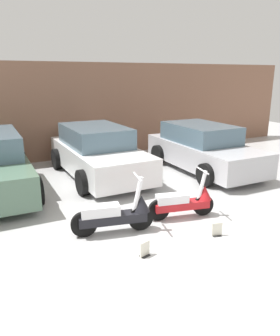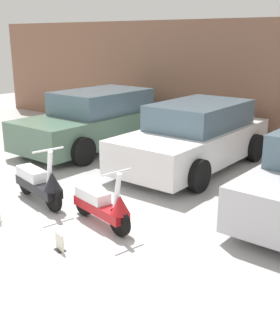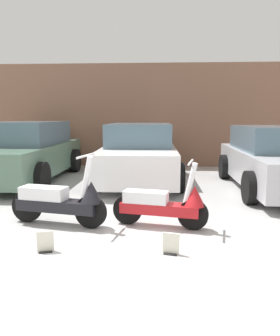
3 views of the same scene
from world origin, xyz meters
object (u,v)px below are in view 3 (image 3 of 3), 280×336
scooter_front_right (164,204)px  car_rear_left (25,152)px  car_rear_center (140,153)px  car_rear_right (276,160)px  scooter_front_left (62,200)px  placard_near_left_scooter (45,243)px  placard_near_right_scooter (171,245)px

scooter_front_right → car_rear_left: bearing=146.7°
car_rear_center → car_rear_right: car_rear_center is taller
scooter_front_left → car_rear_right: bearing=45.9°
car_rear_right → car_rear_center: bearing=-105.6°
scooter_front_left → placard_near_left_scooter: (0.08, -0.98, -0.27)m
scooter_front_left → placard_near_right_scooter: scooter_front_left is taller
scooter_front_left → car_rear_left: size_ratio=0.35×
car_rear_left → car_rear_center: (2.97, 0.10, -0.02)m
car_rear_right → placard_near_right_scooter: (-2.48, -3.70, -0.56)m
scooter_front_left → car_rear_right: (4.08, 2.74, 0.29)m
car_rear_left → car_rear_right: (6.09, -0.80, -0.04)m
car_rear_left → car_rear_center: bearing=92.8°
car_rear_center → placard_near_left_scooter: 4.74m
scooter_front_right → placard_near_left_scooter: bearing=-134.2°
scooter_front_right → car_rear_left: size_ratio=0.32×
scooter_front_left → placard_near_right_scooter: bearing=-18.8°
placard_near_left_scooter → scooter_front_right: bearing=34.2°
scooter_front_left → scooter_front_right: bearing=12.1°
scooter_front_left → placard_near_left_scooter: size_ratio=5.93×
scooter_front_right → car_rear_left: 5.01m
scooter_front_left → car_rear_left: car_rear_left is taller
car_rear_right → placard_near_right_scooter: 4.48m
scooter_front_left → scooter_front_right: 1.53m
car_rear_right → placard_near_right_scooter: car_rear_right is taller
scooter_front_left → car_rear_center: 3.77m
scooter_front_right → placard_near_left_scooter: size_ratio=5.48×
placard_near_left_scooter → scooter_front_left: bearing=94.7°
car_rear_left → placard_near_right_scooter: car_rear_left is taller
placard_near_right_scooter → car_rear_center: bearing=98.0°
car_rear_center → placard_near_left_scooter: size_ratio=16.41×
placard_near_left_scooter → car_rear_right: bearing=42.9°
scooter_front_right → scooter_front_left: bearing=-168.3°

